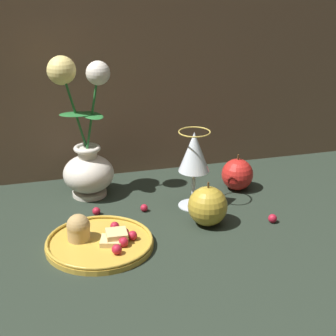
{
  "coord_description": "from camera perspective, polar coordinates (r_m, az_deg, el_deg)",
  "views": [
    {
      "loc": [
        -0.26,
        -0.99,
        0.53
      ],
      "look_at": [
        0.01,
        0.02,
        0.1
      ],
      "focal_mm": 60.0,
      "sensor_mm": 36.0,
      "label": 1
    }
  ],
  "objects": [
    {
      "name": "plate_with_pastries",
      "position": [
        1.05,
        -7.19,
        -7.28
      ],
      "size": [
        0.2,
        0.2,
        0.06
      ],
      "color": "gold",
      "rests_on": "ground_plane"
    },
    {
      "name": "berry_near_plate",
      "position": [
        1.15,
        10.58,
        -5.06
      ],
      "size": [
        0.02,
        0.02,
        0.02
      ],
      "primitive_type": "sphere",
      "color": "#AD192D",
      "rests_on": "ground_plane"
    },
    {
      "name": "apple_beside_vase",
      "position": [
        1.27,
        7.06,
        -0.65
      ],
      "size": [
        0.07,
        0.07,
        0.08
      ],
      "color": "red",
      "rests_on": "ground_plane"
    },
    {
      "name": "apple_near_glass",
      "position": [
        1.11,
        4.05,
        -3.88
      ],
      "size": [
        0.08,
        0.08,
        0.09
      ],
      "color": "#B2932D",
      "rests_on": "ground_plane"
    },
    {
      "name": "vase",
      "position": [
        1.22,
        -8.38,
        1.82
      ],
      "size": [
        0.13,
        0.11,
        0.31
      ],
      "color": "silver",
      "rests_on": "ground_plane"
    },
    {
      "name": "berry_by_glass_stem",
      "position": [
        1.17,
        -2.44,
        -4.07
      ],
      "size": [
        0.02,
        0.02,
        0.02
      ],
      "primitive_type": "sphere",
      "color": "#AD192D",
      "rests_on": "ground_plane"
    },
    {
      "name": "ground_plane",
      "position": [
        1.15,
        -0.33,
        -5.1
      ],
      "size": [
        2.4,
        2.4,
        0.0
      ],
      "primitive_type": "plane",
      "color": "#232D23",
      "rests_on": "ground"
    },
    {
      "name": "berry_front_center",
      "position": [
        1.17,
        -7.29,
        -4.37
      ],
      "size": [
        0.02,
        0.02,
        0.02
      ],
      "primitive_type": "sphere",
      "color": "#AD192D",
      "rests_on": "ground_plane"
    },
    {
      "name": "wine_glass",
      "position": [
        1.15,
        2.66,
        1.34
      ],
      "size": [
        0.07,
        0.07,
        0.17
      ],
      "color": "silver",
      "rests_on": "ground_plane"
    }
  ]
}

